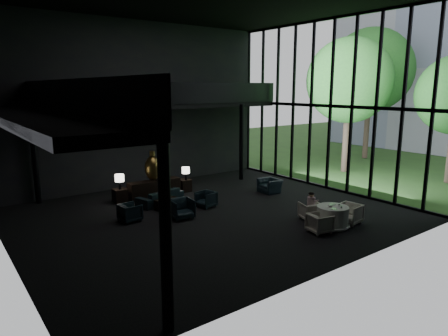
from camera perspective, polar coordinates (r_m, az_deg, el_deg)
floor at (r=15.68m, az=-1.96°, el=-6.62°), size 14.00×12.00×0.02m
wall_back at (r=20.15m, az=-11.93°, el=8.75°), size 14.00×0.04×8.00m
wall_front at (r=10.57m, az=16.89°, el=6.30°), size 14.00×0.04×8.00m
curtain_wall at (r=19.72m, az=14.98°, el=8.56°), size 0.20×12.00×8.00m
mezzanine_left at (r=12.54m, az=-25.39°, el=6.42°), size 2.00×12.00×0.25m
mezzanine_back at (r=19.71m, az=-8.02°, el=8.83°), size 12.00×2.00×0.25m
railing_left at (r=12.75m, az=-21.17°, el=9.52°), size 0.06×12.00×1.00m
railing_back at (r=18.82m, az=-6.58°, el=10.57°), size 12.00×0.06×1.00m
column_sw at (r=7.96m, az=-8.33°, el=-9.73°), size 0.24×0.24×4.00m
column_nw at (r=18.52m, az=-25.42°, el=1.44°), size 0.24×0.24×4.00m
column_ne at (r=21.19m, az=2.51°, el=3.67°), size 0.24×0.24×4.00m
tree_near at (r=24.14m, az=17.47°, el=11.81°), size 4.80×4.80×7.65m
tree_far at (r=29.41m, az=20.22°, el=12.95°), size 5.60×5.60×8.80m
console at (r=18.28m, az=-9.91°, el=-2.91°), size 2.41×0.55×0.77m
bronze_urn at (r=18.17m, az=-10.16°, el=0.04°), size 0.70×0.70×1.31m
side_table_left at (r=17.74m, az=-14.64°, el=-3.84°), size 0.54×0.54×0.59m
table_lamp_left at (r=17.52m, az=-14.70°, el=-1.48°), size 0.39×0.39×0.65m
side_table_right at (r=19.08m, az=-5.66°, el=-2.48°), size 0.53×0.53×0.58m
table_lamp_right at (r=18.80m, az=-5.49°, el=-0.40°), size 0.37×0.37×0.62m
sofa at (r=17.18m, az=-9.13°, el=-3.73°), size 2.16×1.11×0.81m
lounge_armchair_west at (r=15.19m, az=-13.28°, el=-6.16°), size 0.68×0.72×0.69m
lounge_armchair_east at (r=16.54m, az=-2.58°, el=-4.46°), size 0.71×0.74×0.67m
lounge_armchair_south at (r=15.16m, az=-6.09°, el=-5.57°), size 0.93×0.88×0.89m
window_armchair at (r=18.91m, az=6.56°, el=-2.32°), size 0.63×0.92×0.78m
coffee_table at (r=16.33m, az=-7.65°, el=-5.21°), size 1.19×1.19×0.42m
dining_table at (r=14.72m, az=15.21°, el=-6.90°), size 1.25×1.25×0.75m
dining_chair_north at (r=15.32m, az=12.23°, el=-5.99°), size 0.83×0.80×0.68m
dining_chair_east at (r=15.25m, az=17.45°, el=-6.07°), size 0.84×0.88×0.81m
dining_chair_west at (r=14.05m, az=13.52°, el=-7.62°), size 0.75×0.79×0.69m
child at (r=15.21m, az=12.35°, el=-4.47°), size 0.29×0.29×0.62m
plate_a at (r=14.30m, az=15.40°, el=-5.64°), size 0.29×0.29×0.02m
plate_b at (r=14.84m, az=15.21°, el=-5.01°), size 0.24×0.24×0.02m
saucer at (r=14.70m, az=16.15°, el=-5.23°), size 0.17×0.17×0.01m
coffee_cup at (r=14.79m, az=16.15°, el=-4.98°), size 0.12×0.12×0.07m
cereal_bowl at (r=14.51m, az=14.93°, el=-5.25°), size 0.16×0.16×0.08m
cream_pot at (r=14.49m, az=16.44°, el=-5.36°), size 0.08×0.08×0.08m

